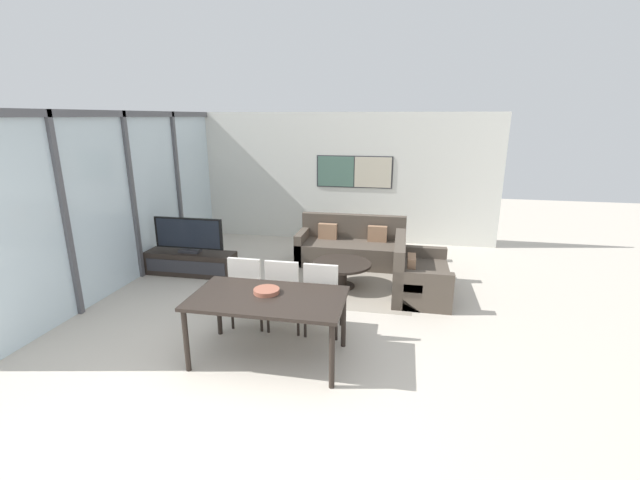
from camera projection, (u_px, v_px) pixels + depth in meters
ground_plane at (237, 405)px, 4.17m from camera, size 24.00×24.00×0.00m
wall_back at (336, 178)px, 9.42m from camera, size 6.98×0.09×2.80m
window_wall_left at (130, 190)px, 7.12m from camera, size 0.07×6.00×2.80m
area_rug at (342, 286)px, 7.07m from camera, size 2.26×1.75×0.01m
tv_console at (191, 263)px, 7.58m from camera, size 1.59×0.44×0.41m
television at (189, 235)px, 7.44m from camera, size 1.25×0.20×0.62m
sofa_main at (351, 248)px, 8.18m from camera, size 2.02×0.85×0.88m
sofa_side at (416, 277)px, 6.71m from camera, size 0.85×1.37×0.88m
coffee_table at (342, 269)px, 6.98m from camera, size 0.95×0.95×0.42m
dining_table at (268, 302)px, 4.80m from camera, size 1.73×0.97×0.77m
dining_chair_left at (248, 289)px, 5.60m from camera, size 0.46×0.46×0.99m
dining_chair_centre at (285, 292)px, 5.49m from camera, size 0.46×0.46×0.99m
dining_chair_right at (322, 296)px, 5.38m from camera, size 0.46×0.46×0.99m
fruit_bowl at (267, 291)px, 4.87m from camera, size 0.30×0.30×0.05m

